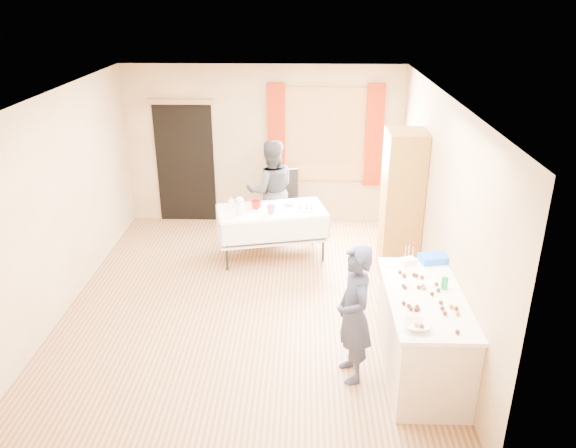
{
  "coord_description": "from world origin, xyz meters",
  "views": [
    {
      "loc": [
        0.67,
        -6.16,
        3.69
      ],
      "look_at": [
        0.49,
        0.0,
        1.08
      ],
      "focal_mm": 35.0,
      "sensor_mm": 36.0,
      "label": 1
    }
  ],
  "objects_px": {
    "cabinet": "(401,203)",
    "chair": "(288,212)",
    "party_table": "(272,229)",
    "counter": "(423,334)",
    "girl": "(354,314)",
    "woman": "(271,191)"
  },
  "relations": [
    {
      "from": "cabinet",
      "to": "counter",
      "type": "height_order",
      "value": "cabinet"
    },
    {
      "from": "counter",
      "to": "chair",
      "type": "xyz_separation_m",
      "value": [
        -1.48,
        3.69,
        -0.16
      ]
    },
    {
      "from": "chair",
      "to": "girl",
      "type": "bearing_deg",
      "value": -93.67
    },
    {
      "from": "party_table",
      "to": "chair",
      "type": "bearing_deg",
      "value": 65.99
    },
    {
      "from": "chair",
      "to": "woman",
      "type": "bearing_deg",
      "value": -139.25
    },
    {
      "from": "party_table",
      "to": "woman",
      "type": "xyz_separation_m",
      "value": [
        -0.05,
        0.67,
        0.35
      ]
    },
    {
      "from": "cabinet",
      "to": "party_table",
      "type": "distance_m",
      "value": 1.9
    },
    {
      "from": "cabinet",
      "to": "party_table",
      "type": "height_order",
      "value": "cabinet"
    },
    {
      "from": "cabinet",
      "to": "chair",
      "type": "height_order",
      "value": "cabinet"
    },
    {
      "from": "cabinet",
      "to": "woman",
      "type": "bearing_deg",
      "value": 150.54
    },
    {
      "from": "counter",
      "to": "girl",
      "type": "distance_m",
      "value": 0.77
    },
    {
      "from": "girl",
      "to": "chair",
      "type": "bearing_deg",
      "value": 178.13
    },
    {
      "from": "cabinet",
      "to": "counter",
      "type": "bearing_deg",
      "value": -92.5
    },
    {
      "from": "party_table",
      "to": "girl",
      "type": "distance_m",
      "value": 2.92
    },
    {
      "from": "chair",
      "to": "counter",
      "type": "bearing_deg",
      "value": -83.25
    },
    {
      "from": "woman",
      "to": "cabinet",
      "type": "bearing_deg",
      "value": 139.14
    },
    {
      "from": "chair",
      "to": "woman",
      "type": "height_order",
      "value": "woman"
    },
    {
      "from": "counter",
      "to": "chair",
      "type": "distance_m",
      "value": 3.98
    },
    {
      "from": "party_table",
      "to": "woman",
      "type": "distance_m",
      "value": 0.76
    },
    {
      "from": "chair",
      "to": "party_table",
      "type": "bearing_deg",
      "value": -116.23
    },
    {
      "from": "counter",
      "to": "girl",
      "type": "xyz_separation_m",
      "value": [
        -0.71,
        -0.09,
        0.28
      ]
    },
    {
      "from": "chair",
      "to": "cabinet",
      "type": "bearing_deg",
      "value": -56.72
    }
  ]
}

